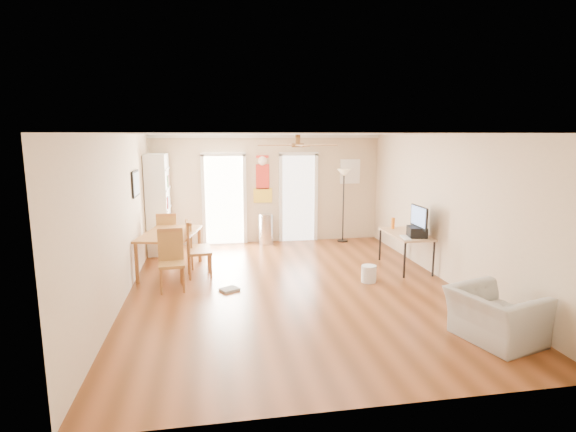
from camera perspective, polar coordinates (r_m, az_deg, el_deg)
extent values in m
plane|color=brown|center=(7.80, 0.75, -9.12)|extent=(7.00, 7.00, 0.00)
cube|color=red|center=(10.84, -3.24, 4.72)|extent=(0.46, 0.03, 1.10)
cube|color=white|center=(11.27, 7.87, 5.62)|extent=(0.50, 0.04, 0.60)
cube|color=black|center=(8.79, -18.76, 3.91)|extent=(0.04, 0.66, 0.48)
cylinder|color=silver|center=(10.78, -2.84, -1.66)|extent=(0.35, 0.35, 0.74)
cube|color=silver|center=(8.67, 14.68, -2.66)|extent=(0.20, 0.42, 0.02)
cube|color=black|center=(8.81, 16.04, -1.93)|extent=(0.39, 0.43, 0.19)
cylinder|color=orange|center=(9.44, 13.16, -0.90)|extent=(0.09, 0.09, 0.23)
cylinder|color=white|center=(8.27, 10.30, -7.14)|extent=(0.25, 0.25, 0.28)
cylinder|color=silver|center=(8.19, 10.19, -7.23)|extent=(0.32, 0.32, 0.30)
cube|color=gray|center=(7.73, -7.44, -9.22)|extent=(0.37, 0.34, 0.04)
imported|color=#A4A5A0|center=(6.39, 24.80, -11.44)|extent=(1.12, 1.21, 0.65)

